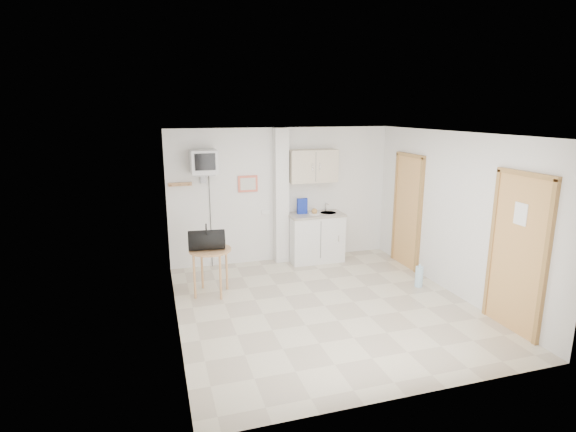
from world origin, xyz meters
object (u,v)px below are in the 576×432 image
object	(u,v)px
crt_television	(204,163)
water_bottle	(419,277)
round_table	(210,255)
duffel_bag	(207,240)

from	to	relation	value
crt_television	water_bottle	size ratio (longest dim) A/B	5.67
round_table	water_bottle	xyz separation A→B (m)	(3.27, -0.69, -0.47)
round_table	crt_television	bearing A→B (deg)	85.71
crt_television	round_table	bearing A→B (deg)	-94.29
duffel_bag	water_bottle	world-z (taller)	duffel_bag
round_table	duffel_bag	size ratio (longest dim) A/B	1.28
duffel_bag	water_bottle	xyz separation A→B (m)	(3.32, -0.68, -0.72)
crt_television	duffel_bag	distance (m)	1.52
round_table	duffel_bag	bearing A→B (deg)	-162.78
round_table	water_bottle	distance (m)	3.38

